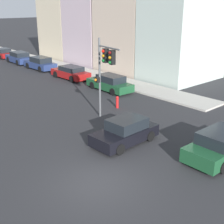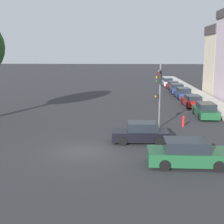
{
  "view_description": "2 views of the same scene",
  "coord_description": "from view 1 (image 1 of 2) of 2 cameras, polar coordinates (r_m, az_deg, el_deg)",
  "views": [
    {
      "loc": [
        -7.5,
        -9.42,
        7.57
      ],
      "look_at": [
        3.33,
        2.83,
        1.81
      ],
      "focal_mm": 50.0,
      "sensor_mm": 36.0,
      "label": 1
    },
    {
      "loc": [
        2.85,
        -19.26,
        6.31
      ],
      "look_at": [
        1.76,
        2.45,
        2.12
      ],
      "focal_mm": 50.0,
      "sensor_mm": 36.0,
      "label": 2
    }
  ],
  "objects": [
    {
      "name": "crossing_car_1",
      "position": [
        16.95,
        19.49,
        -5.69
      ],
      "size": [
        4.62,
        2.03,
        1.5
      ],
      "rotation": [
        0.0,
        0.0,
        -0.01
      ],
      "color": "#194728",
      "rests_on": "ground_plane"
    },
    {
      "name": "traffic_signal",
      "position": [
        20.33,
        -1.33,
        8.64
      ],
      "size": [
        0.61,
        2.59,
        5.41
      ],
      "rotation": [
        0.0,
        0.0,
        2.98
      ],
      "color": "#515456",
      "rests_on": "ground_plane"
    },
    {
      "name": "fire_hydrant",
      "position": [
        23.54,
        0.97,
        1.89
      ],
      "size": [
        0.22,
        0.22,
        0.92
      ],
      "color": "red",
      "rests_on": "ground_plane"
    },
    {
      "name": "rowhouse_backdrop",
      "position": [
        38.97,
        1.0,
        16.85
      ],
      "size": [
        8.32,
        25.44,
        13.2
      ],
      "color": "#ADBCB2",
      "rests_on": "ground_plane"
    },
    {
      "name": "parked_car_4",
      "position": [
        48.43,
        -19.34,
        10.1
      ],
      "size": [
        2.07,
        3.87,
        1.35
      ],
      "rotation": [
        0.0,
        0.0,
        1.61
      ],
      "color": "maroon",
      "rests_on": "ground_plane"
    },
    {
      "name": "parked_car_3",
      "position": [
        43.34,
        -16.6,
        9.5
      ],
      "size": [
        2.15,
        4.84,
        1.48
      ],
      "rotation": [
        0.0,
        0.0,
        1.53
      ],
      "color": "navy",
      "rests_on": "ground_plane"
    },
    {
      "name": "sidewalk_strip",
      "position": [
        47.06,
        -14.9,
        9.59
      ],
      "size": [
        2.97,
        60.0,
        0.14
      ],
      "color": "#ADA89E",
      "rests_on": "ground_plane"
    },
    {
      "name": "parked_car_1",
      "position": [
        33.08,
        -7.57,
        7.16
      ],
      "size": [
        2.04,
        4.71,
        1.33
      ],
      "rotation": [
        0.0,
        0.0,
        1.59
      ],
      "color": "maroon",
      "rests_on": "ground_plane"
    },
    {
      "name": "parked_car_2",
      "position": [
        38.48,
        -12.98,
        8.64
      ],
      "size": [
        2.01,
        4.7,
        1.49
      ],
      "rotation": [
        0.0,
        0.0,
        1.59
      ],
      "color": "navy",
      "rests_on": "ground_plane"
    },
    {
      "name": "parked_car_0",
      "position": [
        28.3,
        -0.39,
        5.3
      ],
      "size": [
        1.97,
        4.8,
        1.43
      ],
      "rotation": [
        0.0,
        0.0,
        1.54
      ],
      "color": "#194728",
      "rests_on": "ground_plane"
    },
    {
      "name": "crossing_car_0",
      "position": [
        17.65,
        2.45,
        -3.64
      ],
      "size": [
        4.06,
        1.99,
        1.43
      ],
      "rotation": [
        0.0,
        0.0,
        3.18
      ],
      "color": "black",
      "rests_on": "ground_plane"
    },
    {
      "name": "ground_plane",
      "position": [
        14.22,
        -2.58,
        -12.77
      ],
      "size": [
        300.0,
        300.0,
        0.0
      ],
      "primitive_type": "plane",
      "color": "#28282B"
    }
  ]
}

